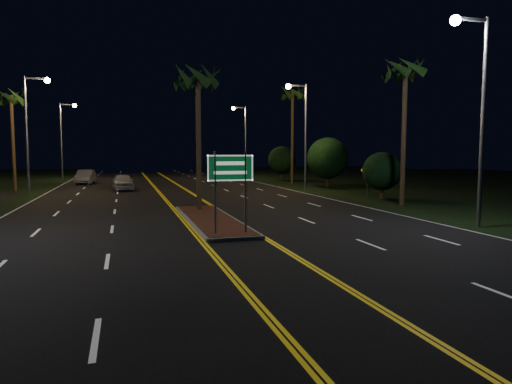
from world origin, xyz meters
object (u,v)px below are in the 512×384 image
object	(u,v)px
shrub_mid	(328,158)
warning_sign	(367,175)
shrub_far	(282,160)
shrub_near	(382,171)
palm_median	(198,78)
palm_left_far	(11,98)
car_far	(85,176)
palm_right_far	(293,95)
highway_sign	(230,176)
streetlight_right_near	(476,97)
car_near	(123,181)
palm_right_near	(406,70)
streetlight_right_mid	(302,124)
streetlight_right_far	(243,133)
streetlight_left_far	(64,132)
streetlight_left_mid	(32,121)
median_island	(211,220)

from	to	relation	value
shrub_mid	warning_sign	size ratio (longest dim) A/B	1.84
shrub_far	shrub_near	bearing A→B (deg)	-90.78
palm_median	palm_left_far	size ratio (longest dim) A/B	0.94
shrub_far	car_far	world-z (taller)	shrub_far
shrub_near	palm_right_far	bearing A→B (deg)	92.51
highway_sign	shrub_far	world-z (taller)	shrub_far
streetlight_right_near	car_near	world-z (taller)	streetlight_right_near
palm_right_near	shrub_near	bearing A→B (deg)	75.96
streetlight_right_mid	shrub_near	distance (m)	9.28
streetlight_right_far	streetlight_left_far	bearing A→B (deg)	174.62
palm_left_far	shrub_mid	size ratio (longest dim) A/B	1.90
streetlight_right_near	palm_right_far	bearing A→B (deg)	85.53
streetlight_left_far	palm_right_near	bearing A→B (deg)	-55.79
streetlight_left_mid	warning_sign	world-z (taller)	streetlight_left_mid
shrub_mid	car_near	distance (m)	18.36
streetlight_right_mid	warning_sign	xyz separation A→B (m)	(2.33, -7.01, -4.02)
highway_sign	median_island	bearing A→B (deg)	90.00
streetlight_right_mid	shrub_mid	bearing A→B (deg)	30.56
streetlight_left_far	palm_right_far	world-z (taller)	palm_right_far
palm_right_near	car_far	world-z (taller)	palm_right_near
streetlight_right_mid	palm_median	bearing A→B (deg)	-132.70
palm_right_far	median_island	bearing A→B (deg)	-119.10
car_far	palm_right_near	bearing A→B (deg)	-47.60
streetlight_right_far	palm_right_far	bearing A→B (deg)	-79.67
streetlight_left_far	streetlight_right_near	xyz separation A→B (m)	(21.23, -42.00, 0.00)
shrub_far	car_near	xyz separation A→B (m)	(-17.87, -9.38, -1.51)
palm_right_far	car_near	xyz separation A→B (m)	(-16.87, -3.38, -8.31)
median_island	palm_right_near	bearing A→B (deg)	13.50
streetlight_left_far	streetlight_right_far	distance (m)	21.32
streetlight_right_near	palm_left_far	world-z (taller)	streetlight_right_near
palm_right_near	shrub_far	xyz separation A→B (m)	(1.30, 26.00, -5.88)
streetlight_left_mid	warning_sign	bearing A→B (deg)	-20.93
highway_sign	streetlight_left_mid	xyz separation A→B (m)	(-10.61, 21.20, 3.25)
palm_right_near	car_near	distance (m)	24.60
streetlight_right_mid	palm_right_far	xyz separation A→B (m)	(2.19, 8.00, 3.49)
streetlight_right_near	streetlight_right_far	distance (m)	40.00
median_island	streetlight_left_mid	size ratio (longest dim) A/B	1.14
median_island	streetlight_left_mid	distance (m)	20.80
median_island	streetlight_right_mid	bearing A→B (deg)	54.72
shrub_mid	warning_sign	world-z (taller)	shrub_mid
highway_sign	palm_median	distance (m)	9.11
shrub_near	shrub_mid	distance (m)	10.04
palm_right_near	shrub_mid	size ratio (longest dim) A/B	2.01
median_island	shrub_mid	distance (m)	22.18
car_near	warning_sign	world-z (taller)	warning_sign
streetlight_left_far	palm_left_far	world-z (taller)	streetlight_left_far
car_far	palm_left_far	bearing A→B (deg)	-116.22
streetlight_left_far	streetlight_right_far	world-z (taller)	same
streetlight_left_far	streetlight_right_mid	world-z (taller)	same
median_island	car_near	xyz separation A→B (m)	(-4.07, 19.62, 0.75)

